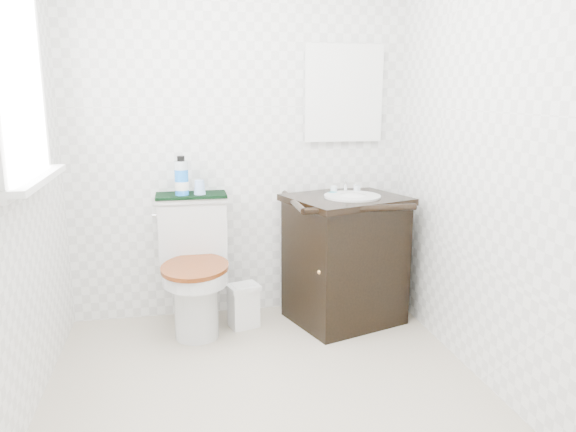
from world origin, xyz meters
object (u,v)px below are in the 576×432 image
object	(u,v)px
trash_bin	(244,305)
vanity	(345,256)
cup	(200,187)
mouthwash_bottle	(182,177)
toilet	(194,273)

from	to	relation	value
trash_bin	vanity	bearing A→B (deg)	-1.17
vanity	cup	xyz separation A→B (m)	(-0.90, 0.16, 0.45)
cup	trash_bin	bearing A→B (deg)	-30.52
mouthwash_bottle	cup	distance (m)	0.13
toilet	trash_bin	distance (m)	0.37
cup	mouthwash_bottle	bearing A→B (deg)	179.48
vanity	toilet	bearing A→B (deg)	176.22
mouthwash_bottle	cup	size ratio (longest dim) A/B	2.70
trash_bin	toilet	bearing A→B (deg)	170.50
toilet	cup	xyz separation A→B (m)	(0.05, 0.09, 0.52)
cup	vanity	bearing A→B (deg)	-9.88
vanity	mouthwash_bottle	bearing A→B (deg)	171.11
toilet	cup	distance (m)	0.53
toilet	cup	bearing A→B (deg)	60.19
mouthwash_bottle	cup	xyz separation A→B (m)	(0.11, -0.00, -0.07)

